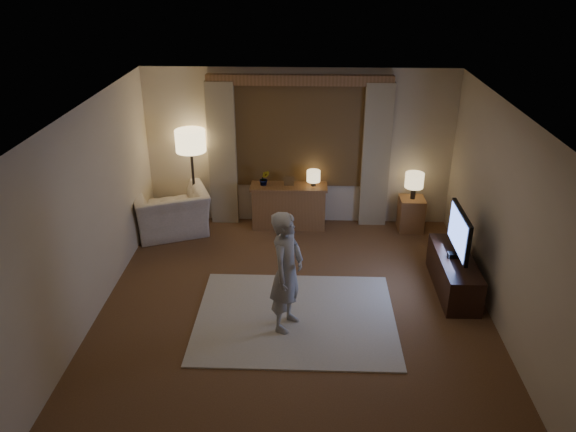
{
  "coord_description": "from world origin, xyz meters",
  "views": [
    {
      "loc": [
        0.15,
        -6.03,
        4.18
      ],
      "look_at": [
        -0.1,
        0.6,
        1.08
      ],
      "focal_mm": 35.0,
      "sensor_mm": 36.0,
      "label": 1
    }
  ],
  "objects_px": {
    "armchair": "(171,212)",
    "side_table": "(411,214)",
    "tv_stand": "(454,273)",
    "person": "(287,272)",
    "sideboard": "(289,207)"
  },
  "relations": [
    {
      "from": "armchair",
      "to": "person",
      "type": "bearing_deg",
      "value": 106.51
    },
    {
      "from": "tv_stand",
      "to": "person",
      "type": "xyz_separation_m",
      "value": [
        -2.23,
        -0.94,
        0.53
      ]
    },
    {
      "from": "person",
      "to": "armchair",
      "type": "bearing_deg",
      "value": 60.44
    },
    {
      "from": "sideboard",
      "to": "tv_stand",
      "type": "relative_size",
      "value": 0.86
    },
    {
      "from": "sideboard",
      "to": "tv_stand",
      "type": "xyz_separation_m",
      "value": [
        2.31,
        -1.89,
        -0.1
      ]
    },
    {
      "from": "tv_stand",
      "to": "person",
      "type": "height_order",
      "value": "person"
    },
    {
      "from": "armchair",
      "to": "side_table",
      "type": "relative_size",
      "value": 2.07
    },
    {
      "from": "armchair",
      "to": "side_table",
      "type": "height_order",
      "value": "armchair"
    },
    {
      "from": "armchair",
      "to": "tv_stand",
      "type": "relative_size",
      "value": 0.83
    },
    {
      "from": "armchair",
      "to": "person",
      "type": "relative_size",
      "value": 0.76
    },
    {
      "from": "sideboard",
      "to": "armchair",
      "type": "xyz_separation_m",
      "value": [
        -1.91,
        -0.32,
        0.03
      ]
    },
    {
      "from": "tv_stand",
      "to": "side_table",
      "type": "bearing_deg",
      "value": 98.79
    },
    {
      "from": "side_table",
      "to": "person",
      "type": "height_order",
      "value": "person"
    },
    {
      "from": "sideboard",
      "to": "person",
      "type": "distance_m",
      "value": 2.86
    },
    {
      "from": "side_table",
      "to": "tv_stand",
      "type": "xyz_separation_m",
      "value": [
        0.28,
        -1.84,
        -0.03
      ]
    }
  ]
}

